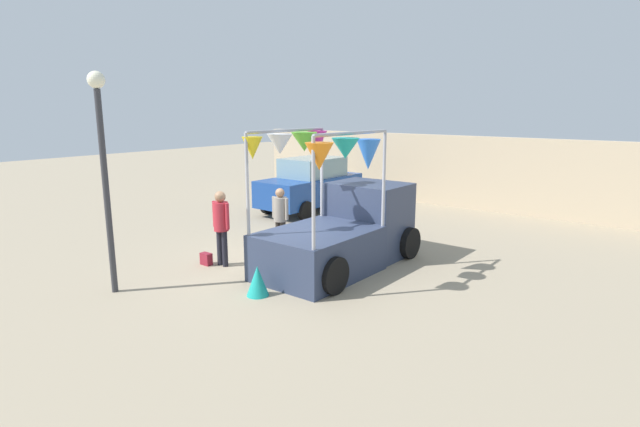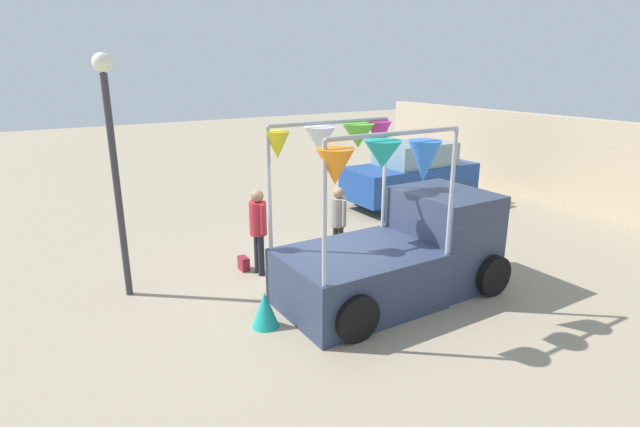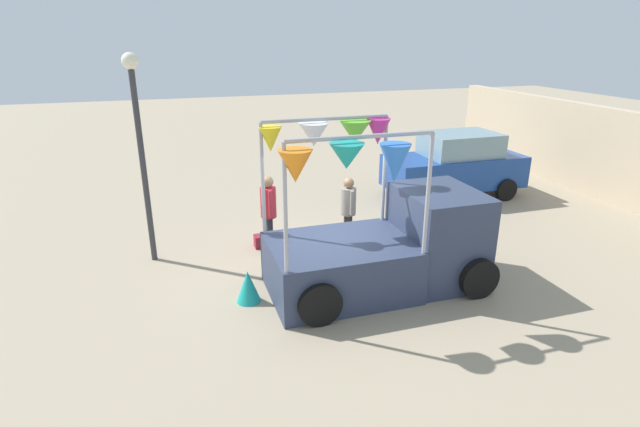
# 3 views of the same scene
# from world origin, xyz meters

# --- Properties ---
(ground_plane) EXTENTS (60.00, 60.00, 0.00)m
(ground_plane) POSITION_xyz_m (0.00, 0.00, 0.00)
(ground_plane) COLOR gray
(vendor_truck) EXTENTS (2.52, 4.14, 3.14)m
(vendor_truck) POSITION_xyz_m (0.97, 0.94, 0.92)
(vendor_truck) COLOR #2D3851
(vendor_truck) RESTS_ON ground
(parked_car) EXTENTS (1.88, 4.00, 1.88)m
(parked_car) POSITION_xyz_m (-3.54, 5.13, 0.94)
(parked_car) COLOR navy
(parked_car) RESTS_ON ground
(person_customer) EXTENTS (0.53, 0.34, 1.75)m
(person_customer) POSITION_xyz_m (-1.17, -0.94, 1.07)
(person_customer) COLOR black
(person_customer) RESTS_ON ground
(person_vendor) EXTENTS (0.53, 0.34, 1.62)m
(person_vendor) POSITION_xyz_m (-0.97, 0.82, 0.97)
(person_vendor) COLOR #2D2823
(person_vendor) RESTS_ON ground
(handbag) EXTENTS (0.28, 0.16, 0.28)m
(handbag) POSITION_xyz_m (-1.52, -1.14, 0.14)
(handbag) COLOR maroon
(handbag) RESTS_ON ground
(street_lamp) EXTENTS (0.32, 0.32, 4.26)m
(street_lamp) POSITION_xyz_m (-1.56, -3.39, 2.75)
(street_lamp) COLOR #333338
(street_lamp) RESTS_ON ground
(folded_kite_bundle_teal) EXTENTS (0.60, 0.60, 0.60)m
(folded_kite_bundle_teal) POSITION_xyz_m (0.82, -1.76, 0.30)
(folded_kite_bundle_teal) COLOR teal
(folded_kite_bundle_teal) RESTS_ON ground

